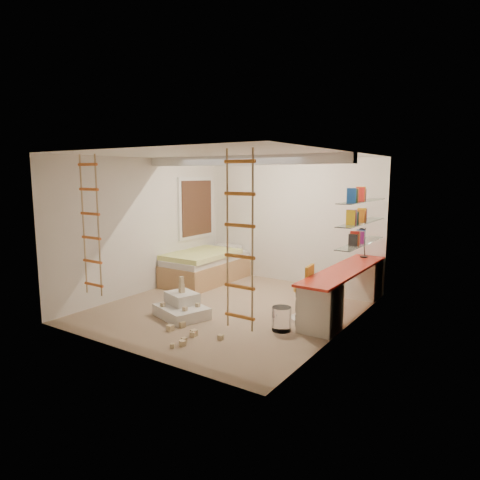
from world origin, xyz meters
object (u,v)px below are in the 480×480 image
Objects in this scene: desk at (345,289)px; swivel_chair at (308,301)px; bed at (206,267)px; play_platform at (182,308)px.

swivel_chair reaches higher than desk.
swivel_chair is (2.87, -1.10, -0.00)m from bed.
bed is at bearing 159.02° from swivel_chair.
bed is 2.25× the size of swivel_chair.
desk is at bearing 37.79° from play_platform.
desk reaches higher than play_platform.
bed is at bearing 173.51° from desk.
desk is 2.87× the size of play_platform.
swivel_chair is at bearing -113.75° from desk.
bed is 2.29m from play_platform.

